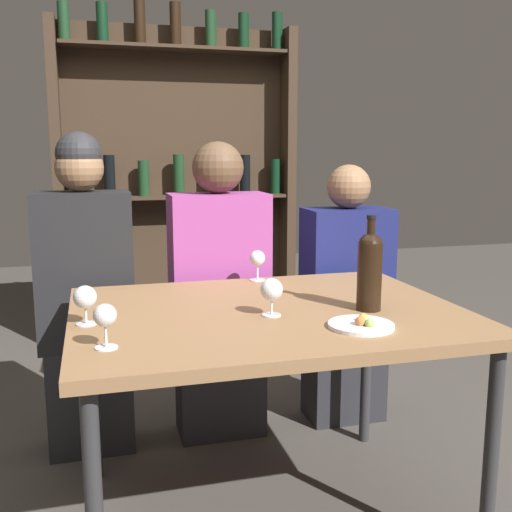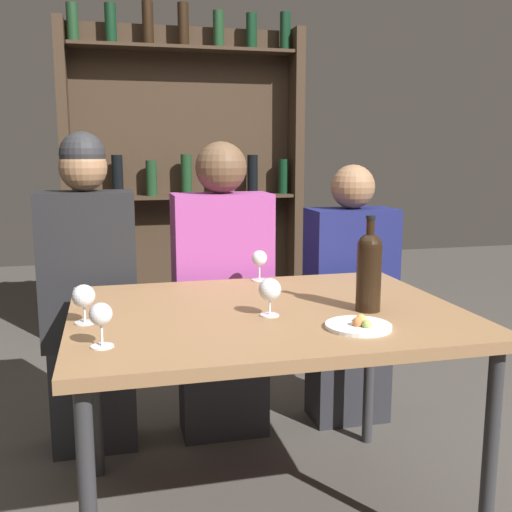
# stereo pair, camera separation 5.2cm
# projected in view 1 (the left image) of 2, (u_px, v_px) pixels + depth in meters

# --- Properties ---
(dining_table) EXTENTS (1.24, 0.95, 0.74)m
(dining_table) POSITION_uv_depth(u_px,v_px,m) (268.00, 327.00, 1.94)
(dining_table) COLOR olive
(dining_table) RESTS_ON ground_plane
(wine_rack_wall) EXTENTS (1.51, 0.21, 2.11)m
(wine_rack_wall) POSITION_uv_depth(u_px,v_px,m) (177.00, 175.00, 3.81)
(wine_rack_wall) COLOR #38281C
(wine_rack_wall) RESTS_ON ground_plane
(wine_bottle) EXTENTS (0.08, 0.08, 0.31)m
(wine_bottle) POSITION_uv_depth(u_px,v_px,m) (370.00, 268.00, 1.90)
(wine_bottle) COLOR black
(wine_bottle) RESTS_ON dining_table
(wine_glass_0) EXTENTS (0.07, 0.07, 0.12)m
(wine_glass_0) POSITION_uv_depth(u_px,v_px,m) (85.00, 298.00, 1.75)
(wine_glass_0) COLOR silver
(wine_glass_0) RESTS_ON dining_table
(wine_glass_1) EXTENTS (0.07, 0.07, 0.12)m
(wine_glass_1) POSITION_uv_depth(u_px,v_px,m) (272.00, 290.00, 1.84)
(wine_glass_1) COLOR silver
(wine_glass_1) RESTS_ON dining_table
(wine_glass_2) EXTENTS (0.06, 0.06, 0.12)m
(wine_glass_2) POSITION_uv_depth(u_px,v_px,m) (257.00, 260.00, 2.34)
(wine_glass_2) COLOR silver
(wine_glass_2) RESTS_ON dining_table
(wine_glass_3) EXTENTS (0.06, 0.06, 0.12)m
(wine_glass_3) POSITION_uv_depth(u_px,v_px,m) (105.00, 317.00, 1.54)
(wine_glass_3) COLOR silver
(wine_glass_3) RESTS_ON dining_table
(food_plate_0) EXTENTS (0.19, 0.19, 0.04)m
(food_plate_0) POSITION_uv_depth(u_px,v_px,m) (361.00, 325.00, 1.73)
(food_plate_0) COLOR white
(food_plate_0) RESTS_ON dining_table
(seated_person_left) EXTENTS (0.38, 0.22, 1.31)m
(seated_person_left) POSITION_uv_depth(u_px,v_px,m) (86.00, 302.00, 2.43)
(seated_person_left) COLOR #26262B
(seated_person_left) RESTS_ON ground_plane
(seated_person_center) EXTENTS (0.41, 0.22, 1.28)m
(seated_person_center) POSITION_uv_depth(u_px,v_px,m) (219.00, 300.00, 2.58)
(seated_person_center) COLOR #26262B
(seated_person_center) RESTS_ON ground_plane
(seated_person_right) EXTENTS (0.38, 0.22, 1.18)m
(seated_person_right) POSITION_uv_depth(u_px,v_px,m) (346.00, 302.00, 2.74)
(seated_person_right) COLOR #26262B
(seated_person_right) RESTS_ON ground_plane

